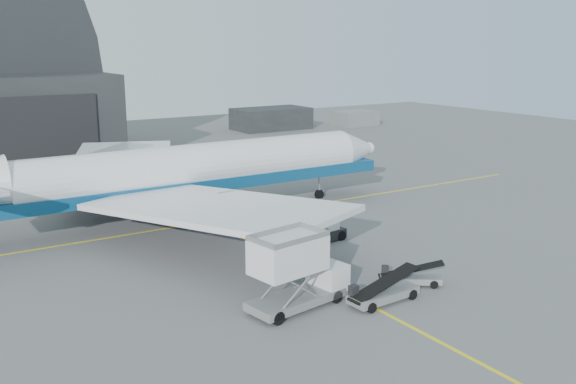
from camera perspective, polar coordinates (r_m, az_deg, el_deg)
ground at (r=43.56m, az=4.70°, el=-8.67°), size 200.00×200.00×0.00m
taxi_lines at (r=53.57m, az=-3.53°, el=-4.41°), size 80.00×42.12×0.02m
distant_bldg_a at (r=122.53m, az=-1.50°, el=5.62°), size 14.00×8.00×4.00m
distant_bldg_b at (r=128.90m, az=5.94°, el=5.93°), size 8.00×6.00×2.80m
airliner at (r=59.65m, az=-9.61°, el=1.75°), size 46.16×44.76×16.20m
catering_truck at (r=39.78m, az=0.66°, el=-7.13°), size 7.13×3.55×4.69m
pushback_tug at (r=53.73m, az=3.17°, el=-3.64°), size 3.91×2.56×1.71m
belt_loader_a at (r=41.72m, az=8.42°, el=-8.87°), size 5.30×2.09×2.00m
belt_loader_b at (r=44.94m, az=10.77°, el=-7.46°), size 4.17×3.50×1.67m
traffic_cone at (r=43.71m, az=9.78°, el=-8.38°), size 0.38×0.38×0.54m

